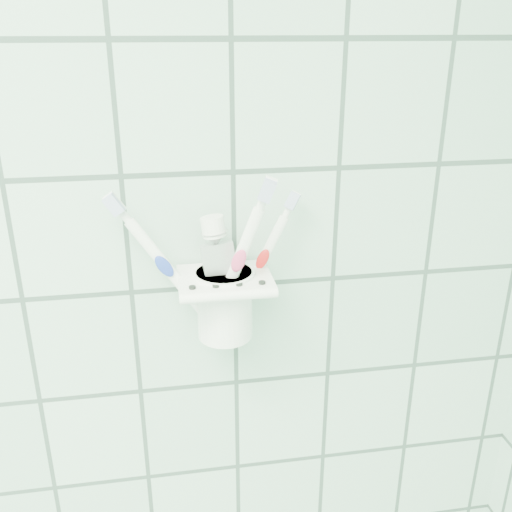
{
  "coord_description": "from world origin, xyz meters",
  "views": [
    {
      "loc": [
        0.58,
        0.53,
        1.57
      ],
      "look_at": [
        0.68,
        1.1,
        1.33
      ],
      "focal_mm": 40.0,
      "sensor_mm": 36.0,
      "label": 1
    }
  ],
  "objects_px": {
    "cup": "(225,301)",
    "toothpaste_tube": "(229,269)",
    "toothbrush_pink": "(216,251)",
    "toothbrush_orange": "(208,249)",
    "holder_bracket": "(225,281)",
    "toothbrush_blue": "(229,256)"
  },
  "relations": [
    {
      "from": "holder_bracket",
      "to": "toothbrush_pink",
      "type": "height_order",
      "value": "toothbrush_pink"
    },
    {
      "from": "toothbrush_pink",
      "to": "toothbrush_blue",
      "type": "bearing_deg",
      "value": 42.15
    },
    {
      "from": "holder_bracket",
      "to": "toothbrush_orange",
      "type": "height_order",
      "value": "toothbrush_orange"
    },
    {
      "from": "toothbrush_blue",
      "to": "cup",
      "type": "bearing_deg",
      "value": -101.14
    },
    {
      "from": "toothbrush_pink",
      "to": "cup",
      "type": "bearing_deg",
      "value": 29.71
    },
    {
      "from": "cup",
      "to": "toothpaste_tube",
      "type": "distance_m",
      "value": 0.05
    },
    {
      "from": "cup",
      "to": "toothpaste_tube",
      "type": "height_order",
      "value": "toothpaste_tube"
    },
    {
      "from": "toothbrush_pink",
      "to": "toothbrush_orange",
      "type": "height_order",
      "value": "toothbrush_orange"
    },
    {
      "from": "toothbrush_pink",
      "to": "toothbrush_orange",
      "type": "distance_m",
      "value": 0.01
    },
    {
      "from": "toothbrush_blue",
      "to": "toothpaste_tube",
      "type": "bearing_deg",
      "value": -68.34
    },
    {
      "from": "cup",
      "to": "toothbrush_pink",
      "type": "distance_m",
      "value": 0.07
    },
    {
      "from": "cup",
      "to": "toothbrush_pink",
      "type": "relative_size",
      "value": 0.43
    },
    {
      "from": "cup",
      "to": "toothbrush_orange",
      "type": "relative_size",
      "value": 0.41
    },
    {
      "from": "toothbrush_pink",
      "to": "toothpaste_tube",
      "type": "relative_size",
      "value": 1.32
    },
    {
      "from": "cup",
      "to": "toothpaste_tube",
      "type": "relative_size",
      "value": 0.56
    },
    {
      "from": "holder_bracket",
      "to": "cup",
      "type": "xyz_separation_m",
      "value": [
        -0.0,
        0.0,
        -0.03
      ]
    },
    {
      "from": "toothbrush_pink",
      "to": "toothbrush_orange",
      "type": "xyz_separation_m",
      "value": [
        -0.01,
        0.0,
        0.0
      ]
    },
    {
      "from": "holder_bracket",
      "to": "toothbrush_blue",
      "type": "bearing_deg",
      "value": 60.11
    },
    {
      "from": "toothpaste_tube",
      "to": "toothbrush_pink",
      "type": "bearing_deg",
      "value": 158.38
    },
    {
      "from": "toothbrush_orange",
      "to": "toothbrush_pink",
      "type": "bearing_deg",
      "value": -4.44
    },
    {
      "from": "toothbrush_pink",
      "to": "toothbrush_blue",
      "type": "distance_m",
      "value": 0.03
    },
    {
      "from": "toothpaste_tube",
      "to": "toothbrush_orange",
      "type": "bearing_deg",
      "value": 158.23
    }
  ]
}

